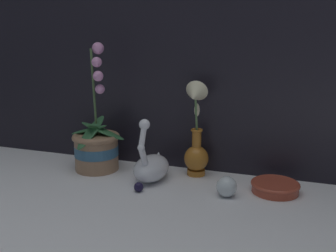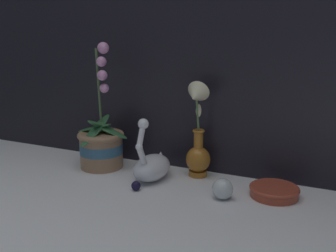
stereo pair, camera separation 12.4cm
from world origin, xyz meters
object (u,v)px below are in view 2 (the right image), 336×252
(swan_figurine, at_px, (152,165))
(amber_dish, at_px, (274,191))
(glass_sphere, at_px, (223,189))
(orchid_potted_plant, at_px, (101,143))
(blue_vase, at_px, (198,141))

(swan_figurine, bearing_deg, amber_dish, 3.88)
(glass_sphere, bearing_deg, orchid_potted_plant, 169.80)
(orchid_potted_plant, relative_size, swan_figurine, 2.04)
(orchid_potted_plant, bearing_deg, amber_dish, -0.54)
(orchid_potted_plant, height_order, amber_dish, orchid_potted_plant)
(swan_figurine, distance_m, glass_sphere, 0.26)
(orchid_potted_plant, height_order, swan_figurine, orchid_potted_plant)
(orchid_potted_plant, distance_m, amber_dish, 0.62)
(swan_figurine, height_order, glass_sphere, swan_figurine)
(glass_sphere, bearing_deg, amber_dish, 30.87)
(blue_vase, bearing_deg, swan_figurine, -145.86)
(orchid_potted_plant, distance_m, glass_sphere, 0.49)
(blue_vase, distance_m, glass_sphere, 0.21)
(orchid_potted_plant, bearing_deg, swan_figurine, -8.41)
(orchid_potted_plant, height_order, glass_sphere, orchid_potted_plant)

